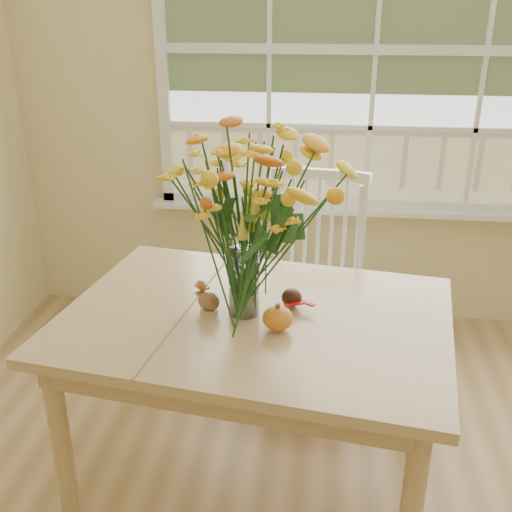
# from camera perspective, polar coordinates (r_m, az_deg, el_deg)

# --- Properties ---
(wall_back) EXTENTS (4.00, 0.02, 2.70)m
(wall_back) POSITION_cam_1_polar(r_m,az_deg,el_deg) (3.36, 11.04, 15.38)
(wall_back) COLOR beige
(wall_back) RESTS_ON floor
(window) EXTENTS (2.42, 0.12, 1.74)m
(window) POSITION_cam_1_polar(r_m,az_deg,el_deg) (3.30, 11.33, 18.40)
(window) COLOR silver
(window) RESTS_ON wall_back
(dining_table) EXTENTS (1.51, 1.18, 0.74)m
(dining_table) POSITION_cam_1_polar(r_m,az_deg,el_deg) (2.22, -0.06, -7.60)
(dining_table) COLOR tan
(dining_table) RESTS_ON floor
(windsor_chair) EXTENTS (0.52, 0.50, 1.02)m
(windsor_chair) POSITION_cam_1_polar(r_m,az_deg,el_deg) (2.94, 5.53, -1.27)
(windsor_chair) COLOR white
(windsor_chair) RESTS_ON floor
(flower_vase) EXTENTS (0.52, 0.52, 0.62)m
(flower_vase) POSITION_cam_1_polar(r_m,az_deg,el_deg) (2.04, -1.21, 3.78)
(flower_vase) COLOR white
(flower_vase) RESTS_ON dining_table
(pumpkin) EXTENTS (0.11, 0.11, 0.08)m
(pumpkin) POSITION_cam_1_polar(r_m,az_deg,el_deg) (2.06, 2.08, -6.06)
(pumpkin) COLOR orange
(pumpkin) RESTS_ON dining_table
(turkey_figurine) EXTENTS (0.10, 0.09, 0.11)m
(turkey_figurine) POSITION_cam_1_polar(r_m,az_deg,el_deg) (2.18, -4.52, -4.34)
(turkey_figurine) COLOR #CCB78C
(turkey_figurine) RESTS_ON dining_table
(dark_gourd) EXTENTS (0.13, 0.09, 0.07)m
(dark_gourd) POSITION_cam_1_polar(r_m,az_deg,el_deg) (2.22, 3.41, -4.04)
(dark_gourd) COLOR #38160F
(dark_gourd) RESTS_ON dining_table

